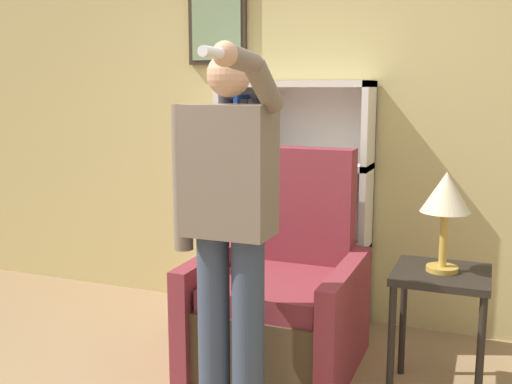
{
  "coord_description": "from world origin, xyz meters",
  "views": [
    {
      "loc": [
        1.03,
        -1.85,
        1.55
      ],
      "look_at": [
        -0.03,
        0.85,
        1.05
      ],
      "focal_mm": 42.0,
      "sensor_mm": 36.0,
      "label": 1
    }
  ],
  "objects_px": {
    "side_table": "(441,294)",
    "person_standing": "(228,222)",
    "table_lamp": "(446,197)",
    "bookcase": "(278,206)",
    "armchair": "(281,299)"
  },
  "relations": [
    {
      "from": "side_table",
      "to": "armchair",
      "type": "bearing_deg",
      "value": 172.29
    },
    {
      "from": "side_table",
      "to": "table_lamp",
      "type": "relative_size",
      "value": 1.35
    },
    {
      "from": "armchair",
      "to": "person_standing",
      "type": "height_order",
      "value": "person_standing"
    },
    {
      "from": "side_table",
      "to": "person_standing",
      "type": "bearing_deg",
      "value": -145.91
    },
    {
      "from": "person_standing",
      "to": "table_lamp",
      "type": "bearing_deg",
      "value": 34.09
    },
    {
      "from": "bookcase",
      "to": "armchair",
      "type": "bearing_deg",
      "value": -68.62
    },
    {
      "from": "person_standing",
      "to": "side_table",
      "type": "relative_size",
      "value": 2.57
    },
    {
      "from": "table_lamp",
      "to": "armchair",
      "type": "bearing_deg",
      "value": 172.29
    },
    {
      "from": "bookcase",
      "to": "side_table",
      "type": "xyz_separation_m",
      "value": [
        1.12,
        -0.75,
        -0.23
      ]
    },
    {
      "from": "person_standing",
      "to": "armchair",
      "type": "bearing_deg",
      "value": 89.54
    },
    {
      "from": "bookcase",
      "to": "table_lamp",
      "type": "height_order",
      "value": "bookcase"
    },
    {
      "from": "table_lamp",
      "to": "bookcase",
      "type": "bearing_deg",
      "value": 146.32
    },
    {
      "from": "armchair",
      "to": "bookcase",
      "type": "bearing_deg",
      "value": 111.38
    },
    {
      "from": "bookcase",
      "to": "side_table",
      "type": "bearing_deg",
      "value": -33.68
    },
    {
      "from": "armchair",
      "to": "table_lamp",
      "type": "relative_size",
      "value": 2.45
    }
  ]
}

